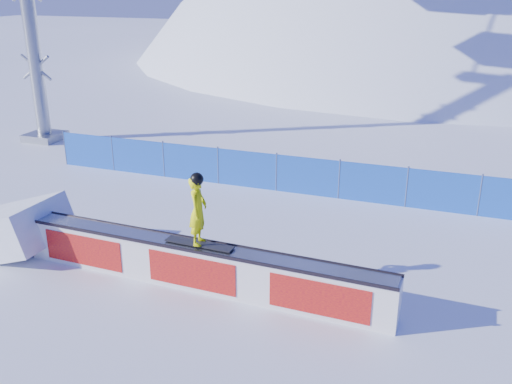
% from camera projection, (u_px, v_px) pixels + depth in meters
% --- Properties ---
extents(ground, '(160.00, 160.00, 0.00)m').
position_uv_depth(ground, '(339.00, 269.00, 13.18)').
color(ground, white).
rests_on(ground, ground).
extents(snow_hill, '(64.00, 64.00, 64.00)m').
position_uv_depth(snow_hill, '(421.00, 242.00, 56.41)').
color(snow_hill, silver).
rests_on(snow_hill, ground).
extents(safety_fence, '(22.05, 0.05, 1.30)m').
position_uv_depth(safety_fence, '(372.00, 184.00, 16.93)').
color(safety_fence, blue).
rests_on(safety_fence, ground).
extents(rail_box, '(8.59, 0.88, 1.03)m').
position_uv_depth(rail_box, '(197.00, 266.00, 12.25)').
color(rail_box, white).
rests_on(rail_box, ground).
extents(snow_ramp, '(3.06, 1.97, 1.87)m').
position_uv_depth(snow_ramp, '(8.00, 246.00, 14.32)').
color(snow_ramp, white).
rests_on(snow_ramp, ground).
extents(snowboarder, '(1.54, 0.59, 1.60)m').
position_uv_depth(snowboarder, '(198.00, 210.00, 11.78)').
color(snowboarder, black).
rests_on(snowboarder, rail_box).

